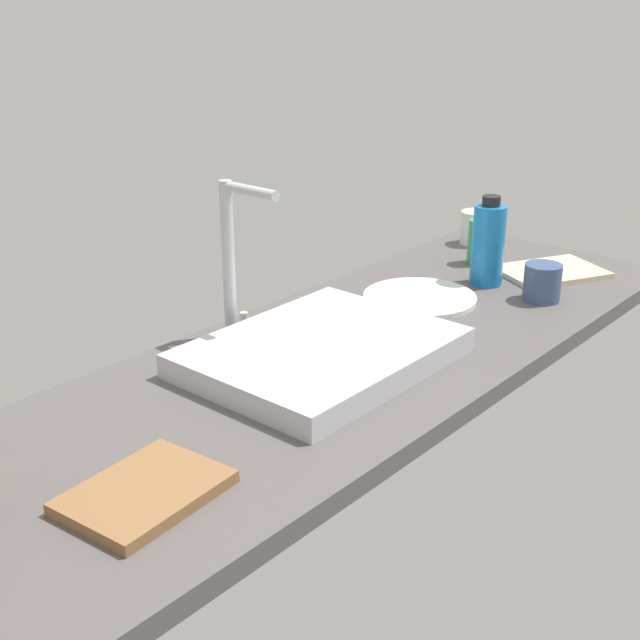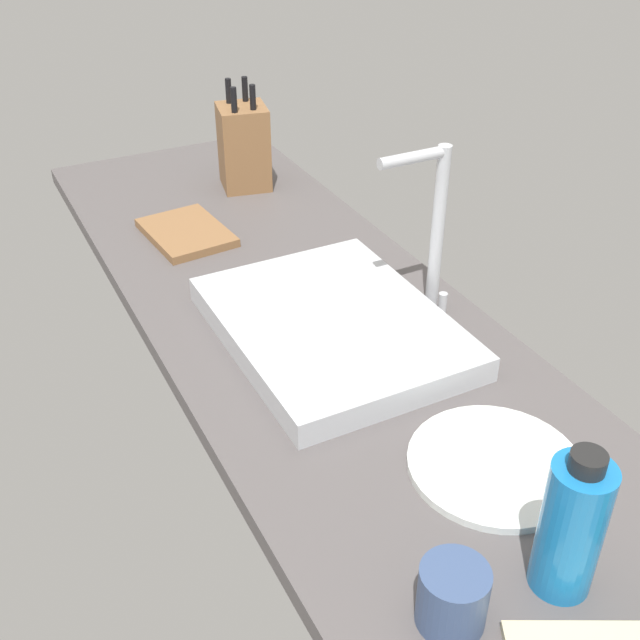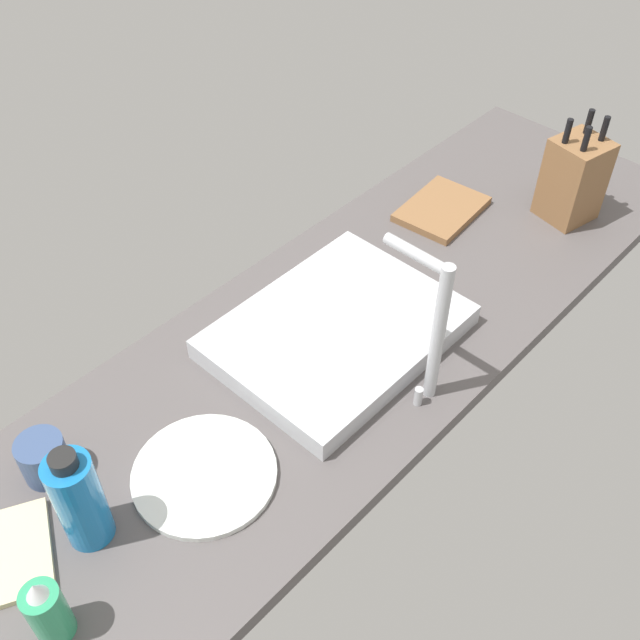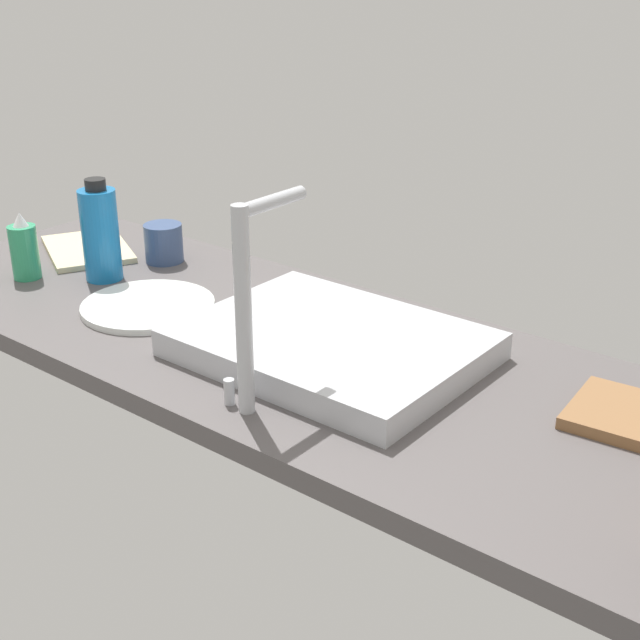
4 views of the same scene
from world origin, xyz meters
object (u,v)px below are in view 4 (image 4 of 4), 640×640
(coffee_mug, at_px, (164,243))
(water_bottle, at_px, (99,234))
(dish_towel, at_px, (88,249))
(dinner_plate, at_px, (148,306))
(sink_basin, at_px, (330,345))
(faucet, at_px, (249,293))
(soap_bottle, at_px, (24,250))

(coffee_mug, bearing_deg, water_bottle, 83.95)
(water_bottle, relative_size, dish_towel, 0.87)
(water_bottle, height_order, dish_towel, water_bottle)
(dinner_plate, bearing_deg, dish_towel, -20.81)
(sink_basin, relative_size, dinner_plate, 1.89)
(faucet, bearing_deg, dish_towel, -20.74)
(coffee_mug, bearing_deg, dish_towel, 20.05)
(water_bottle, distance_m, dinner_plate, 0.22)
(dish_towel, bearing_deg, sink_basin, 173.53)
(dinner_plate, bearing_deg, soap_bottle, 7.73)
(faucet, distance_m, soap_bottle, 0.74)
(sink_basin, relative_size, faucet, 1.51)
(dinner_plate, bearing_deg, faucet, 159.32)
(sink_basin, xyz_separation_m, soap_bottle, (0.71, 0.09, 0.04))
(sink_basin, distance_m, dinner_plate, 0.39)
(sink_basin, distance_m, soap_bottle, 0.71)
(sink_basin, height_order, soap_bottle, soap_bottle)
(faucet, bearing_deg, coffee_mug, -31.24)
(soap_bottle, xyz_separation_m, dinner_plate, (-0.32, -0.04, -0.05))
(soap_bottle, height_order, coffee_mug, soap_bottle)
(soap_bottle, bearing_deg, dish_towel, -78.41)
(dinner_plate, bearing_deg, water_bottle, -14.54)
(dinner_plate, distance_m, dish_towel, 0.38)
(soap_bottle, bearing_deg, coffee_mug, -120.32)
(water_bottle, bearing_deg, faucet, 161.24)
(sink_basin, bearing_deg, coffee_mug, -14.78)
(faucet, height_order, soap_bottle, faucet)
(faucet, distance_m, coffee_mug, 0.69)
(sink_basin, xyz_separation_m, dinner_plate, (0.39, 0.05, -0.02))
(water_bottle, xyz_separation_m, dinner_plate, (-0.19, 0.05, -0.09))
(faucet, bearing_deg, sink_basin, -85.94)
(soap_bottle, bearing_deg, sink_basin, -172.53)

